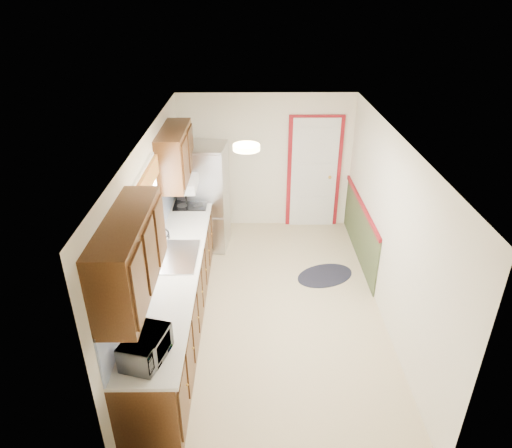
{
  "coord_description": "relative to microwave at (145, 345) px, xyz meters",
  "views": [
    {
      "loc": [
        -0.24,
        -5.06,
        3.96
      ],
      "look_at": [
        -0.19,
        0.28,
        1.15
      ],
      "focal_mm": 32.0,
      "sensor_mm": 36.0,
      "label": 1
    }
  ],
  "objects": [
    {
      "name": "refrigerator",
      "position": [
        0.18,
        3.7,
        -0.22
      ],
      "size": [
        0.8,
        0.77,
        1.75
      ],
      "rotation": [
        0.0,
        0.0,
        -0.11
      ],
      "color": "#B7B7BC",
      "rests_on": "ground"
    },
    {
      "name": "room_shell",
      "position": [
        1.2,
        1.95,
        0.1
      ],
      "size": [
        3.2,
        5.2,
        2.52
      ],
      "color": "beige",
      "rests_on": "ground"
    },
    {
      "name": "back_wall_trim",
      "position": [
        2.19,
        4.16,
        -0.21
      ],
      "size": [
        1.12,
        2.3,
        2.08
      ],
      "color": "maroon",
      "rests_on": "ground"
    },
    {
      "name": "rug",
      "position": [
        2.07,
        2.7,
        -1.1
      ],
      "size": [
        1.07,
        0.91,
        0.01
      ],
      "primitive_type": "ellipsoid",
      "rotation": [
        0.0,
        0.0,
        0.43
      ],
      "color": "black",
      "rests_on": "ground"
    },
    {
      "name": "ceiling_fixture",
      "position": [
        0.9,
        1.75,
        1.26
      ],
      "size": [
        0.3,
        0.3,
        0.06
      ],
      "primitive_type": "cylinder",
      "color": "#FFD88C",
      "rests_on": "room_shell"
    },
    {
      "name": "cooktop",
      "position": [
        0.01,
        3.35,
        -0.15
      ],
      "size": [
        0.51,
        0.61,
        0.02
      ],
      "primitive_type": "cube",
      "color": "black",
      "rests_on": "kitchen_run"
    },
    {
      "name": "kitchen_run",
      "position": [
        -0.04,
        1.66,
        -0.29
      ],
      "size": [
        0.63,
        4.0,
        2.2
      ],
      "color": "#3D200D",
      "rests_on": "ground"
    },
    {
      "name": "microwave",
      "position": [
        0.0,
        0.0,
        0.0
      ],
      "size": [
        0.38,
        0.53,
        0.32
      ],
      "primitive_type": "imported",
      "rotation": [
        0.0,
        0.0,
        1.31
      ],
      "color": "white",
      "rests_on": "kitchen_run"
    }
  ]
}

